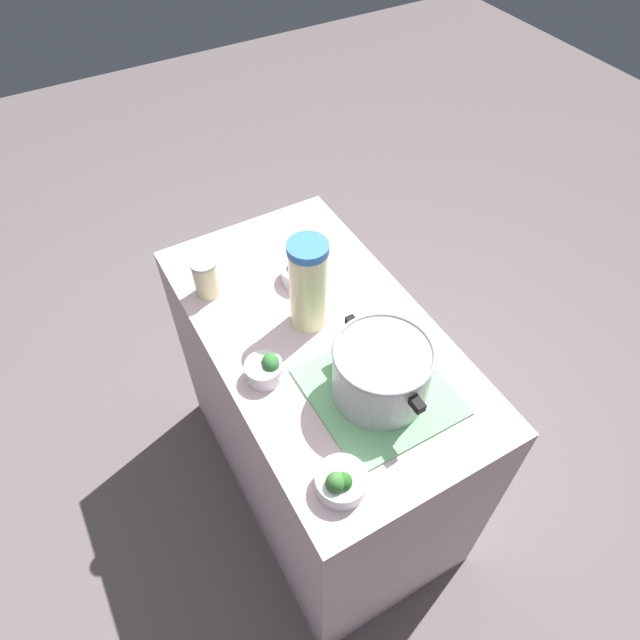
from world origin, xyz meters
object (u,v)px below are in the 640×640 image
at_px(cooking_pot, 382,371).
at_px(broccoli_bowl_center, 341,482).
at_px(broccoli_bowl_front, 302,271).
at_px(mason_jar, 206,277).
at_px(lemonade_pitcher, 308,285).
at_px(broccoli_bowl_back, 266,369).

bearing_deg(cooking_pot, broccoli_bowl_center, -51.50).
xyz_separation_m(cooking_pot, broccoli_bowl_front, (-0.48, 0.03, -0.07)).
relative_size(broccoli_bowl_front, broccoli_bowl_center, 1.10).
relative_size(mason_jar, broccoli_bowl_front, 0.94).
bearing_deg(lemonade_pitcher, broccoli_bowl_front, 158.43).
bearing_deg(mason_jar, lemonade_pitcher, 40.41).
height_order(mason_jar, broccoli_bowl_center, mason_jar).
height_order(lemonade_pitcher, broccoli_bowl_center, lemonade_pitcher).
xyz_separation_m(broccoli_bowl_center, broccoli_bowl_back, (-0.37, -0.01, 0.00)).
bearing_deg(broccoli_bowl_front, broccoli_bowl_back, -42.79).
bearing_deg(broccoli_bowl_front, broccoli_bowl_center, -21.05).
height_order(broccoli_bowl_center, broccoli_bowl_back, broccoli_bowl_center).
distance_m(lemonade_pitcher, broccoli_bowl_back, 0.26).
height_order(broccoli_bowl_front, broccoli_bowl_back, same).
distance_m(mason_jar, broccoli_bowl_front, 0.30).
bearing_deg(cooking_pot, broccoli_bowl_back, -129.39).
distance_m(mason_jar, broccoli_bowl_center, 0.75).
distance_m(broccoli_bowl_center, broccoli_bowl_back, 0.37).
distance_m(lemonade_pitcher, mason_jar, 0.34).
bearing_deg(lemonade_pitcher, broccoli_bowl_back, -58.61).
distance_m(cooking_pot, broccoli_bowl_front, 0.48).
distance_m(mason_jar, broccoli_bowl_back, 0.38).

